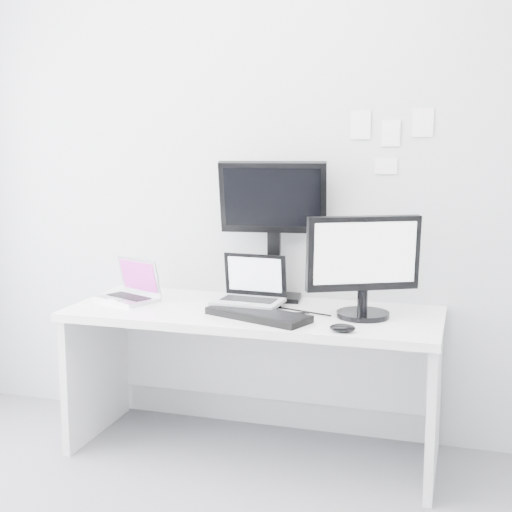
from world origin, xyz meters
name	(u,v)px	position (x,y,z in m)	size (l,w,h in m)	color
back_wall	(273,178)	(0.00, 1.60, 1.35)	(3.60, 3.60, 0.00)	silver
desk	(253,382)	(0.00, 1.25, 0.36)	(1.80, 0.70, 0.73)	white
macbook	(126,279)	(-0.68, 1.26, 0.84)	(0.30, 0.22, 0.22)	silver
speaker	(243,285)	(-0.11, 1.44, 0.81)	(0.08, 0.08, 0.16)	black
dell_laptop	(248,282)	(-0.03, 1.26, 0.86)	(0.32, 0.25, 0.27)	#A0A3A7
rear_monitor	(273,229)	(0.03, 1.51, 1.10)	(0.54, 0.19, 0.73)	black
samsung_monitor	(364,265)	(0.53, 1.26, 0.98)	(0.54, 0.25, 0.49)	black
keyboard	(258,315)	(0.07, 1.10, 0.75)	(0.50, 0.18, 0.03)	black
mouse	(342,328)	(0.49, 0.97, 0.75)	(0.11, 0.07, 0.04)	black
wall_note_0	(361,125)	(0.45, 1.59, 1.62)	(0.10, 0.00, 0.14)	white
wall_note_1	(391,133)	(0.60, 1.59, 1.58)	(0.09, 0.00, 0.13)	white
wall_note_2	(423,122)	(0.75, 1.59, 1.63)	(0.10, 0.00, 0.14)	white
wall_note_3	(386,166)	(0.58, 1.59, 1.42)	(0.11, 0.00, 0.08)	white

